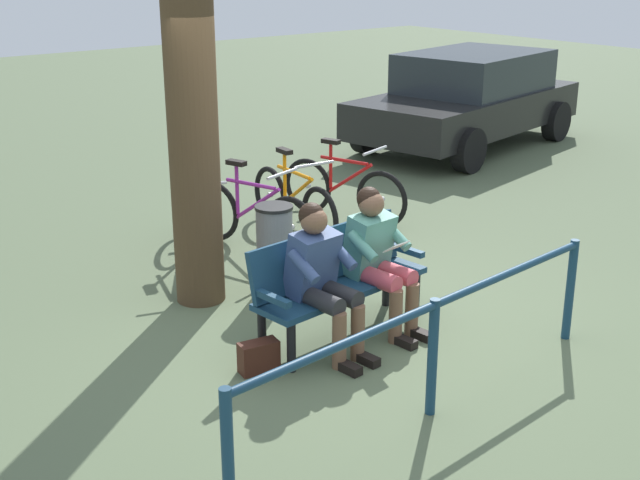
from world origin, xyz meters
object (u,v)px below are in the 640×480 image
object	(u,v)px
tree_trunk	(191,89)
bicycle_black	(344,190)
bicycle_silver	(294,203)
bicycle_orange	(195,224)
litter_bin	(275,249)
person_reading	(378,253)
handbag	(259,357)
bench	(336,275)
person_companion	(322,273)
parked_car	(469,98)
bicycle_purple	(251,216)

from	to	relation	value
tree_trunk	bicycle_black	bearing A→B (deg)	-158.42
bicycle_silver	bicycle_orange	world-z (taller)	same
litter_bin	bicycle_black	world-z (taller)	bicycle_black
person_reading	litter_bin	distance (m)	1.20
handbag	bicycle_silver	xyz separation A→B (m)	(-2.13, -2.41, 0.24)
tree_trunk	litter_bin	bearing A→B (deg)	155.95
bench	handbag	distance (m)	0.98
tree_trunk	bicycle_silver	distance (m)	2.52
bench	person_companion	bearing A→B (deg)	26.99
tree_trunk	bicycle_orange	xyz separation A→B (m)	(-0.52, -0.97, -1.54)
handbag	litter_bin	bearing A→B (deg)	-130.16
handbag	bicycle_orange	distance (m)	2.61
handbag	bicycle_silver	distance (m)	3.22
litter_bin	bicycle_black	size ratio (longest dim) A/B	0.51
bicycle_silver	bicycle_black	bearing A→B (deg)	99.04
person_reading	bicycle_orange	distance (m)	2.45
parked_car	bicycle_orange	bearing A→B (deg)	5.34
person_reading	parked_car	world-z (taller)	parked_car
person_reading	handbag	distance (m)	1.33
handbag	bicycle_orange	size ratio (longest dim) A/B	0.19
bicycle_orange	parked_car	xyz separation A→B (m)	(-6.01, -1.76, 0.41)
tree_trunk	litter_bin	distance (m)	1.64
bench	handbag	world-z (taller)	bench
person_companion	tree_trunk	distance (m)	1.95
bicycle_orange	parked_car	bearing A→B (deg)	123.73
bicycle_orange	person_reading	bearing A→B (deg)	24.97
person_reading	person_companion	distance (m)	0.64
bench	bicycle_orange	bearing A→B (deg)	-95.70
person_companion	bicycle_black	bearing A→B (deg)	-138.27
handbag	tree_trunk	size ratio (longest dim) A/B	0.08
bicycle_black	parked_car	world-z (taller)	parked_car
person_reading	litter_bin	world-z (taller)	person_reading
person_companion	bicycle_purple	size ratio (longest dim) A/B	0.74
bench	handbag	xyz separation A→B (m)	(0.89, 0.16, -0.39)
bicycle_black	bicycle_purple	bearing A→B (deg)	-100.07
person_reading	bicycle_black	xyz separation A→B (m)	(-1.68, -2.44, -0.31)
bench	tree_trunk	size ratio (longest dim) A/B	0.43
person_companion	bicycle_orange	world-z (taller)	person_companion
parked_car	bicycle_silver	bearing A→B (deg)	9.57
person_reading	handbag	size ratio (longest dim) A/B	4.00
person_reading	tree_trunk	size ratio (longest dim) A/B	0.32
litter_bin	bicycle_purple	bearing A→B (deg)	-113.95
litter_bin	bicycle_orange	distance (m)	1.25
handbag	bicycle_orange	bearing A→B (deg)	-110.22
tree_trunk	parked_car	world-z (taller)	tree_trunk
bicycle_silver	bicycle_orange	distance (m)	1.23
bench	bicycle_silver	world-z (taller)	bicycle_silver
person_companion	bicycle_orange	size ratio (longest dim) A/B	0.74
person_reading	tree_trunk	bearing A→B (deg)	-65.05
parked_car	bicycle_purple	bearing A→B (deg)	8.38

